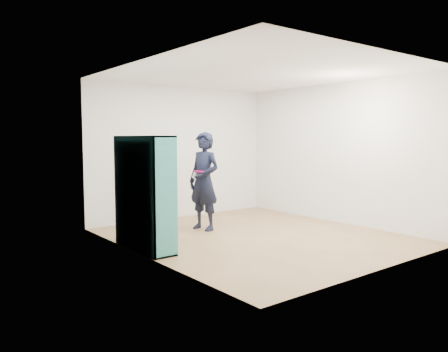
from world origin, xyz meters
TOP-DOWN VIEW (x-y plane):
  - floor at (0.00, 0.00)m, footprint 4.50×4.50m
  - ceiling at (0.00, 0.00)m, footprint 4.50×4.50m
  - wall_left at (-2.00, 0.00)m, footprint 0.02×4.50m
  - wall_right at (2.00, 0.00)m, footprint 0.02×4.50m
  - wall_back at (0.00, 2.25)m, footprint 4.00×0.02m
  - wall_front at (0.00, -2.25)m, footprint 4.00×0.02m
  - bookshelf at (-1.84, 0.38)m, footprint 0.35×1.21m
  - person at (-0.37, 0.96)m, footprint 0.53×0.69m
  - smartphone at (-0.52, 1.03)m, footprint 0.03×0.11m

SIDE VIEW (x-z plane):
  - floor at x=0.00m, z-range 0.00..0.00m
  - bookshelf at x=-1.84m, z-range -0.02..1.60m
  - person at x=-0.37m, z-range 0.00..1.69m
  - smartphone at x=-0.52m, z-range 0.89..1.02m
  - wall_left at x=-2.00m, z-range 0.00..2.60m
  - wall_right at x=2.00m, z-range 0.00..2.60m
  - wall_back at x=0.00m, z-range 0.00..2.60m
  - wall_front at x=0.00m, z-range 0.00..2.60m
  - ceiling at x=0.00m, z-range 2.60..2.60m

